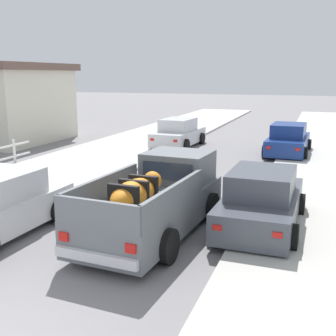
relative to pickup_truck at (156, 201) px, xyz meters
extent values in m
cube|color=beige|center=(-5.91, 6.74, -0.75)|extent=(5.33, 60.00, 0.12)
cube|color=silver|center=(-4.64, 6.74, -0.76)|extent=(0.16, 60.00, 0.10)
cube|color=silver|center=(3.34, 6.74, -0.76)|extent=(0.16, 60.00, 0.10)
cube|color=slate|center=(-0.01, -0.16, -0.21)|extent=(2.26, 5.22, 0.80)
cube|color=slate|center=(0.10, 1.44, 0.59)|extent=(1.82, 1.61, 0.80)
cube|color=#283342|center=(0.05, 0.68, 0.61)|extent=(1.38, 0.15, 0.44)
cube|color=#283342|center=(0.15, 2.20, 0.61)|extent=(1.46, 0.16, 0.48)
cube|color=slate|center=(-0.98, -0.95, 0.47)|extent=(0.32, 3.30, 0.56)
cube|color=slate|center=(0.84, -1.08, 0.47)|extent=(0.32, 3.30, 0.56)
cube|color=slate|center=(-0.18, -2.66, 0.47)|extent=(1.88, 0.23, 0.56)
cube|color=silver|center=(-0.19, -2.75, -0.37)|extent=(1.83, 0.24, 0.20)
cylinder|color=black|center=(-0.88, 1.44, -0.43)|extent=(0.31, 0.78, 0.76)
cylinder|color=black|center=(1.07, 1.30, -0.43)|extent=(0.31, 0.78, 0.76)
cylinder|color=black|center=(-1.08, -1.49, -0.43)|extent=(0.31, 0.78, 0.76)
cylinder|color=black|center=(0.87, -1.62, -0.43)|extent=(0.31, 0.78, 0.76)
cube|color=red|center=(-0.93, -2.67, -0.07)|extent=(0.22, 0.05, 0.18)
cube|color=red|center=(0.56, -2.77, -0.07)|extent=(0.22, 0.05, 0.18)
ellipsoid|color=orange|center=(-0.08, -1.16, 0.49)|extent=(0.81, 1.74, 0.60)
sphere|color=orange|center=(-0.01, -0.21, 0.57)|extent=(0.44, 0.44, 0.44)
cube|color=black|center=(-0.11, -1.62, 0.49)|extent=(0.72, 0.17, 0.61)
cube|color=black|center=(-0.08, -1.16, 0.49)|extent=(0.72, 0.17, 0.61)
cube|color=black|center=(-0.05, -0.69, 0.49)|extent=(0.72, 0.17, 0.61)
cube|color=#283342|center=(-3.61, -0.44, 0.38)|extent=(1.34, 0.11, 0.50)
cylinder|color=black|center=(-2.71, -0.22, -0.49)|extent=(0.23, 0.64, 0.64)
cylinder|color=black|center=(-4.51, -0.18, -0.49)|extent=(0.23, 0.64, 0.64)
cube|color=red|center=(-2.96, 0.59, -0.17)|extent=(0.20, 0.04, 0.12)
cube|color=red|center=(-4.22, 0.62, -0.17)|extent=(0.20, 0.04, 0.12)
cube|color=silver|center=(-3.51, 12.50, -0.28)|extent=(1.97, 4.28, 0.72)
cube|color=silver|center=(-3.52, 12.40, 0.40)|extent=(1.62, 2.17, 0.64)
cube|color=#283342|center=(-3.47, 13.37, 0.38)|extent=(1.37, 0.15, 0.52)
cube|color=#283342|center=(-3.57, 11.43, 0.38)|extent=(1.34, 0.15, 0.50)
cylinder|color=black|center=(-4.35, 13.84, -0.49)|extent=(0.25, 0.65, 0.64)
cylinder|color=black|center=(-2.55, 13.75, -0.49)|extent=(0.25, 0.65, 0.64)
cylinder|color=black|center=(-4.48, 11.24, -0.49)|extent=(0.25, 0.65, 0.64)
cylinder|color=black|center=(-2.68, 11.15, -0.49)|extent=(0.25, 0.65, 0.64)
cube|color=red|center=(-4.25, 10.42, -0.17)|extent=(0.20, 0.05, 0.12)
cube|color=white|center=(-4.02, 14.64, -0.21)|extent=(0.20, 0.05, 0.10)
cube|color=red|center=(-2.99, 10.36, -0.17)|extent=(0.20, 0.05, 0.12)
cube|color=white|center=(-2.79, 14.57, -0.21)|extent=(0.20, 0.05, 0.10)
cube|color=#474C56|center=(2.42, 1.20, -0.28)|extent=(1.83, 4.23, 0.72)
cube|color=#474C56|center=(2.42, 1.10, 0.40)|extent=(1.55, 2.12, 0.64)
cube|color=#283342|center=(2.44, 2.07, 0.38)|extent=(1.37, 0.10, 0.52)
cube|color=#283342|center=(2.40, 0.13, 0.38)|extent=(1.34, 0.10, 0.50)
cylinder|color=black|center=(1.54, 2.51, -0.49)|extent=(0.23, 0.64, 0.64)
cylinder|color=black|center=(3.34, 2.49, -0.49)|extent=(0.23, 0.64, 0.64)
cylinder|color=black|center=(1.50, -0.09, -0.49)|extent=(0.23, 0.64, 0.64)
cylinder|color=black|center=(3.30, -0.12, -0.49)|extent=(0.23, 0.64, 0.64)
cube|color=red|center=(1.75, -0.90, -0.17)|extent=(0.20, 0.04, 0.12)
cube|color=white|center=(1.84, 3.32, -0.21)|extent=(0.20, 0.04, 0.10)
cube|color=red|center=(3.02, -0.92, -0.17)|extent=(0.20, 0.04, 0.12)
cube|color=white|center=(3.07, 3.30, -0.21)|extent=(0.20, 0.04, 0.10)
cube|color=navy|center=(2.30, 11.97, -0.28)|extent=(1.91, 4.26, 0.72)
cube|color=navy|center=(2.30, 11.87, 0.40)|extent=(1.59, 2.15, 0.64)
cube|color=#283342|center=(2.33, 12.84, 0.38)|extent=(1.37, 0.13, 0.52)
cube|color=#283342|center=(2.27, 10.91, 0.38)|extent=(1.34, 0.13, 0.50)
cylinder|color=black|center=(1.45, 13.31, -0.49)|extent=(0.24, 0.65, 0.64)
cylinder|color=black|center=(3.25, 13.24, -0.49)|extent=(0.24, 0.65, 0.64)
cylinder|color=black|center=(1.36, 10.71, -0.49)|extent=(0.24, 0.65, 0.64)
cylinder|color=black|center=(3.16, 10.64, -0.49)|extent=(0.24, 0.65, 0.64)
cube|color=red|center=(1.60, 9.89, -0.17)|extent=(0.20, 0.05, 0.12)
cube|color=white|center=(1.76, 14.11, -0.21)|extent=(0.20, 0.05, 0.10)
cube|color=red|center=(2.86, 9.84, -0.17)|extent=(0.20, 0.05, 0.12)
cube|color=white|center=(2.99, 14.06, -0.21)|extent=(0.20, 0.05, 0.10)
cube|color=white|center=(-8.84, 5.62, -0.26)|extent=(0.05, 0.12, 1.10)
camera|label=1|loc=(3.66, -9.43, 3.06)|focal=45.54mm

